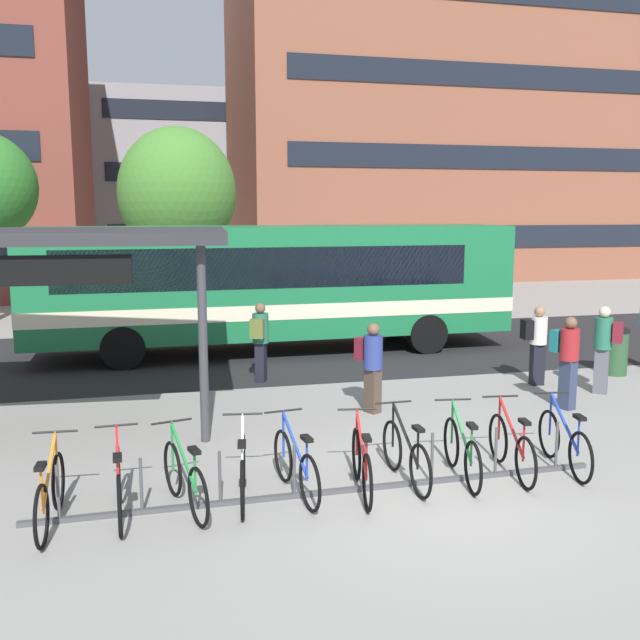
{
  "coord_description": "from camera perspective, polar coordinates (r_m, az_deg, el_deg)",
  "views": [
    {
      "loc": [
        -3.5,
        -7.91,
        3.62
      ],
      "look_at": [
        -0.46,
        4.54,
        1.61
      ],
      "focal_mm": 39.66,
      "sensor_mm": 36.0,
      "label": 1
    }
  ],
  "objects": [
    {
      "name": "commuter_teal_pack_4",
      "position": [
        13.6,
        19.34,
        -2.73
      ],
      "size": [
        0.45,
        0.59,
        1.71
      ],
      "rotation": [
        0.0,
        0.0,
        5.01
      ],
      "color": "#2D3851",
      "rests_on": "ground"
    },
    {
      "name": "transit_shelter",
      "position": [
        12.44,
        -22.65,
        5.82
      ],
      "size": [
        6.62,
        3.83,
        3.29
      ],
      "rotation": [
        0.0,
        0.0,
        -0.08
      ],
      "color": "#38383D",
      "rests_on": "ground"
    },
    {
      "name": "parked_bicycle_green_7",
      "position": [
        9.86,
        11.36,
        -10.41
      ],
      "size": [
        0.52,
        1.71,
        0.99
      ],
      "rotation": [
        0.0,
        0.0,
        1.42
      ],
      "color": "black",
      "rests_on": "ground"
    },
    {
      "name": "parked_bicycle_blue_9",
      "position": [
        10.59,
        19.1,
        -9.36
      ],
      "size": [
        0.52,
        1.71,
        0.99
      ],
      "rotation": [
        0.0,
        0.0,
        1.43
      ],
      "color": "black",
      "rests_on": "ground"
    },
    {
      "name": "ground",
      "position": [
        9.38,
        9.66,
        -13.92
      ],
      "size": [
        200.0,
        200.0,
        0.0
      ],
      "primitive_type": "plane",
      "color": "gray"
    },
    {
      "name": "parked_bicycle_orange_0",
      "position": [
        8.88,
        -20.94,
        -13.06
      ],
      "size": [
        0.52,
        1.72,
        0.99
      ],
      "rotation": [
        0.0,
        0.0,
        1.52
      ],
      "color": "black",
      "rests_on": "ground"
    },
    {
      "name": "commuter_black_pack_0",
      "position": [
        15.25,
        17.08,
        -1.54
      ],
      "size": [
        0.54,
        0.37,
        1.65
      ],
      "rotation": [
        0.0,
        0.0,
        6.2
      ],
      "color": "black",
      "rests_on": "ground"
    },
    {
      "name": "bike_rack",
      "position": [
        9.31,
        0.82,
        -13.33
      ],
      "size": [
        7.5,
        0.22,
        0.7
      ],
      "rotation": [
        0.0,
        0.0,
        0.02
      ],
      "color": "#47474C",
      "rests_on": "ground"
    },
    {
      "name": "bus_lane_asphalt",
      "position": [
        18.28,
        -2.4,
        -2.49
      ],
      "size": [
        80.0,
        7.2,
        0.01
      ],
      "primitive_type": "cube",
      "color": "#232326",
      "rests_on": "ground"
    },
    {
      "name": "building_centre_block",
      "position": [
        50.82,
        -6.48,
        10.92
      ],
      "size": [
        19.89,
        12.81,
        10.86
      ],
      "color": "gray",
      "rests_on": "ground"
    },
    {
      "name": "parked_bicycle_red_8",
      "position": [
        10.18,
        15.18,
        -9.92
      ],
      "size": [
        0.52,
        1.71,
        0.99
      ],
      "rotation": [
        0.0,
        0.0,
        1.44
      ],
      "color": "black",
      "rests_on": "ground"
    },
    {
      "name": "city_bus",
      "position": [
        17.95,
        -3.55,
        3.02
      ],
      "size": [
        12.05,
        2.68,
        3.2
      ],
      "rotation": [
        0.0,
        0.0,
        0.01
      ],
      "color": "#196B3D",
      "rests_on": "ground"
    },
    {
      "name": "parked_bicycle_blue_4",
      "position": [
        9.18,
        -1.97,
        -11.72
      ],
      "size": [
        0.52,
        1.71,
        0.99
      ],
      "rotation": [
        0.0,
        0.0,
        1.7
      ],
      "color": "black",
      "rests_on": "ground"
    },
    {
      "name": "parked_bicycle_green_2",
      "position": [
        8.91,
        -10.86,
        -12.54
      ],
      "size": [
        0.61,
        1.68,
        0.99
      ],
      "rotation": [
        0.0,
        0.0,
        1.82
      ],
      "color": "black",
      "rests_on": "ground"
    },
    {
      "name": "parked_bicycle_black_6",
      "position": [
        9.62,
        6.93,
        -10.8
      ],
      "size": [
        0.52,
        1.72,
        0.99
      ],
      "rotation": [
        0.0,
        0.0,
        1.59
      ],
      "color": "black",
      "rests_on": "ground"
    },
    {
      "name": "parked_bicycle_red_1",
      "position": [
        8.89,
        -15.91,
        -12.77
      ],
      "size": [
        0.52,
        1.72,
        0.99
      ],
      "rotation": [
        0.0,
        0.0,
        1.62
      ],
      "color": "black",
      "rests_on": "ground"
    },
    {
      "name": "parked_bicycle_red_5",
      "position": [
        9.23,
        3.38,
        -11.6
      ],
      "size": [
        0.52,
        1.71,
        0.99
      ],
      "rotation": [
        0.0,
        0.0,
        1.41
      ],
      "color": "black",
      "rests_on": "ground"
    },
    {
      "name": "commuter_maroon_pack_1",
      "position": [
        14.97,
        21.99,
        -1.78
      ],
      "size": [
        0.6,
        0.57,
        1.74
      ],
      "rotation": [
        0.0,
        0.0,
        2.43
      ],
      "color": "#565660",
      "rests_on": "ground"
    },
    {
      "name": "trash_bin",
      "position": [
        16.9,
        22.73,
        -2.35
      ],
      "size": [
        0.55,
        0.55,
        1.03
      ],
      "color": "#284C2D",
      "rests_on": "ground"
    },
    {
      "name": "parked_bicycle_white_3",
      "position": [
        9.06,
        -6.24,
        -12.05
      ],
      "size": [
        0.52,
        1.71,
        0.99
      ],
      "rotation": [
        0.0,
        0.0,
        1.43
      ],
      "color": "black",
      "rests_on": "ground"
    },
    {
      "name": "commuter_olive_pack_3",
      "position": [
        14.88,
        -4.85,
        -1.37
      ],
      "size": [
        0.49,
        0.6,
        1.68
      ],
      "rotation": [
        0.0,
        0.0,
        1.15
      ],
      "color": "black",
      "rests_on": "ground"
    },
    {
      "name": "street_tree_0",
      "position": [
        23.97,
        -11.45,
        10.0
      ],
      "size": [
        3.84,
        3.84,
        6.28
      ],
      "color": "brown",
      "rests_on": "ground"
    },
    {
      "name": "commuter_maroon_pack_2",
      "position": [
        12.67,
        4.19,
        -3.34
      ],
      "size": [
        0.51,
        0.6,
        1.63
      ],
      "rotation": [
        0.0,
        0.0,
        5.18
      ],
      "color": "#47382D",
      "rests_on": "ground"
    },
    {
      "name": "building_right_wing",
      "position": [
        42.02,
        10.43,
        19.48
      ],
      "size": [
        23.48,
        11.87,
        22.82
      ],
      "color": "brown",
      "rests_on": "ground"
    }
  ]
}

